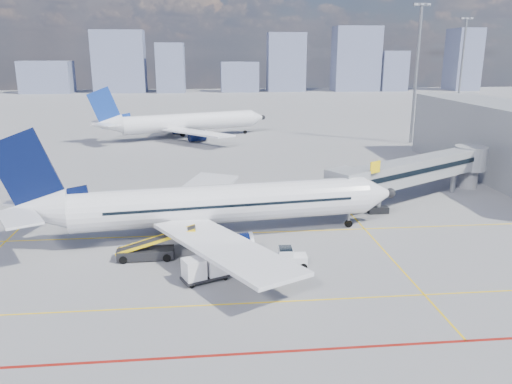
# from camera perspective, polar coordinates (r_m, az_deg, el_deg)

# --- Properties ---
(ground) EXTENTS (420.00, 420.00, 0.00)m
(ground) POSITION_cam_1_polar(r_m,az_deg,el_deg) (40.77, -3.44, -8.69)
(ground) COLOR gray
(ground) RESTS_ON ground
(apron_markings) EXTENTS (90.00, 35.12, 0.01)m
(apron_markings) POSITION_cam_1_polar(r_m,az_deg,el_deg) (37.23, -4.09, -11.18)
(apron_markings) COLOR yellow
(apron_markings) RESTS_ON ground
(jet_bridge) EXTENTS (23.55, 15.78, 6.30)m
(jet_bridge) POSITION_cam_1_polar(r_m,az_deg,el_deg) (60.88, 18.50, 2.45)
(jet_bridge) COLOR gray
(jet_bridge) RESTS_ON ground
(terminal_block) EXTENTS (10.00, 42.00, 10.00)m
(terminal_block) POSITION_cam_1_polar(r_m,az_deg,el_deg) (76.32, 27.21, 5.02)
(terminal_block) COLOR gray
(terminal_block) RESTS_ON ground
(floodlight_mast_ne) EXTENTS (3.20, 0.61, 25.45)m
(floodlight_mast_ne) POSITION_cam_1_polar(r_m,az_deg,el_deg) (100.22, 17.86, 13.07)
(floodlight_mast_ne) COLOR gray
(floodlight_mast_ne) RESTS_ON ground
(floodlight_mast_far) EXTENTS (3.20, 0.61, 25.45)m
(floodlight_mast_far) POSITION_cam_1_polar(r_m,az_deg,el_deg) (143.42, 22.46, 13.20)
(floodlight_mast_far) COLOR gray
(floodlight_mast_far) RESTS_ON ground
(distant_skyline) EXTENTS (246.78, 14.90, 29.73)m
(distant_skyline) POSITION_cam_1_polar(r_m,az_deg,el_deg) (227.28, -4.32, 14.30)
(distant_skyline) COLOR slate
(distant_skyline) RESTS_ON ground
(main_aircraft) EXTENTS (36.83, 32.02, 10.87)m
(main_aircraft) POSITION_cam_1_polar(r_m,az_deg,el_deg) (46.13, -5.51, -1.53)
(main_aircraft) COLOR silver
(main_aircraft) RESTS_ON ground
(second_aircraft) EXTENTS (35.37, 30.01, 10.83)m
(second_aircraft) POSITION_cam_1_polar(r_m,az_deg,el_deg) (102.38, -8.39, 7.85)
(second_aircraft) COLOR silver
(second_aircraft) RESTS_ON ground
(baggage_tug) EXTENTS (2.58, 1.63, 1.75)m
(baggage_tug) POSITION_cam_1_polar(r_m,az_deg,el_deg) (40.55, 3.83, -7.55)
(baggage_tug) COLOR silver
(baggage_tug) RESTS_ON ground
(cargo_dolly) EXTENTS (3.88, 2.86, 1.94)m
(cargo_dolly) POSITION_cam_1_polar(r_m,az_deg,el_deg) (38.40, -5.87, -8.60)
(cargo_dolly) COLOR black
(cargo_dolly) RESTS_ON ground
(belt_loader) EXTENTS (6.70, 1.90, 2.73)m
(belt_loader) POSITION_cam_1_polar(r_m,az_deg,el_deg) (43.16, -12.26, -6.60)
(belt_loader) COLOR black
(belt_loader) RESTS_ON ground
(ramp_worker) EXTENTS (0.62, 0.81, 1.99)m
(ramp_worker) POSITION_cam_1_polar(r_m,az_deg,el_deg) (37.65, 2.12, -9.16)
(ramp_worker) COLOR gold
(ramp_worker) RESTS_ON ground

